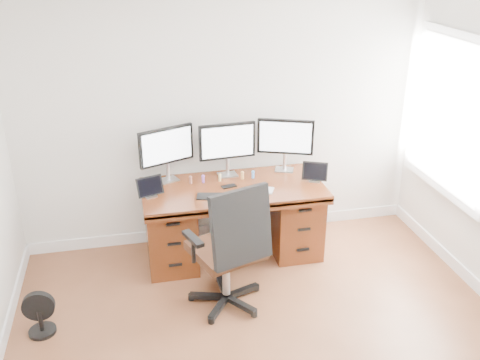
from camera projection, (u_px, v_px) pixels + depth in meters
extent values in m
cube|color=white|center=(223.00, 111.00, 5.15)|extent=(4.00, 0.10, 2.70)
cube|color=white|center=(451.00, 116.00, 4.85)|extent=(0.04, 1.30, 1.50)
cube|color=white|center=(450.00, 116.00, 4.85)|extent=(0.01, 1.15, 1.35)
cube|color=#532510|center=(233.00, 189.00, 5.01)|extent=(1.70, 0.80, 0.05)
cube|color=#532510|center=(170.00, 229.00, 5.08)|extent=(0.45, 0.70, 0.70)
cube|color=#532510|center=(292.00, 216.00, 5.31)|extent=(0.45, 0.70, 0.70)
cube|color=#3F1B0B|center=(227.00, 197.00, 5.37)|extent=(0.74, 0.03, 0.40)
cylinder|color=black|center=(226.00, 298.00, 4.61)|extent=(0.78, 0.78, 0.09)
cylinder|color=silver|center=(226.00, 272.00, 4.50)|extent=(0.07, 0.07, 0.44)
cube|color=#3D2012|center=(226.00, 250.00, 4.41)|extent=(0.66, 0.65, 0.08)
cube|color=black|center=(241.00, 227.00, 4.08)|extent=(0.50, 0.22, 0.60)
cube|color=black|center=(193.00, 239.00, 4.19)|extent=(0.15, 0.27, 0.03)
cube|color=black|center=(256.00, 220.00, 4.47)|extent=(0.15, 0.27, 0.03)
cylinder|color=black|center=(43.00, 331.00, 4.26)|extent=(0.22, 0.22, 0.03)
cylinder|color=black|center=(41.00, 321.00, 4.22)|extent=(0.04, 0.04, 0.18)
cylinder|color=black|center=(38.00, 308.00, 4.17)|extent=(0.25, 0.06, 0.25)
cube|color=silver|center=(168.00, 180.00, 5.13)|extent=(0.22, 0.20, 0.01)
cylinder|color=silver|center=(168.00, 172.00, 5.09)|extent=(0.04, 0.04, 0.18)
cube|color=black|center=(166.00, 146.00, 4.98)|extent=(0.52, 0.24, 0.35)
cube|color=white|center=(167.00, 146.00, 4.97)|extent=(0.46, 0.19, 0.30)
cube|color=silver|center=(228.00, 175.00, 5.24)|extent=(0.19, 0.15, 0.01)
cylinder|color=silver|center=(227.00, 167.00, 5.21)|extent=(0.04, 0.04, 0.18)
cube|color=black|center=(227.00, 141.00, 5.10)|extent=(0.55, 0.07, 0.35)
cube|color=white|center=(228.00, 142.00, 5.08)|extent=(0.50, 0.04, 0.30)
cube|color=silver|center=(284.00, 170.00, 5.35)|extent=(0.22, 0.20, 0.01)
cylinder|color=silver|center=(285.00, 162.00, 5.32)|extent=(0.04, 0.04, 0.18)
cube|color=black|center=(285.00, 137.00, 5.21)|extent=(0.53, 0.23, 0.35)
cube|color=white|center=(285.00, 137.00, 5.19)|extent=(0.47, 0.18, 0.30)
cube|color=silver|center=(151.00, 196.00, 4.81)|extent=(0.12, 0.11, 0.01)
cube|color=black|center=(150.00, 187.00, 4.77)|extent=(0.25, 0.14, 0.17)
cube|color=silver|center=(315.00, 181.00, 5.11)|extent=(0.12, 0.11, 0.01)
cube|color=black|center=(315.00, 172.00, 5.07)|extent=(0.25, 0.16, 0.17)
cube|color=white|center=(238.00, 194.00, 4.84)|extent=(0.33, 0.22, 0.01)
cube|color=silver|center=(266.00, 190.00, 4.92)|extent=(0.18, 0.18, 0.01)
cube|color=black|center=(209.00, 196.00, 4.80)|extent=(0.25, 0.19, 0.01)
cube|color=black|center=(229.00, 186.00, 5.00)|extent=(0.15, 0.10, 0.01)
cylinder|color=brown|center=(191.00, 181.00, 5.05)|extent=(0.03, 0.03, 0.05)
sphere|color=brown|center=(190.00, 177.00, 5.04)|extent=(0.03, 0.03, 0.03)
cylinder|color=#A95DD0|center=(203.00, 180.00, 5.07)|extent=(0.03, 0.03, 0.05)
sphere|color=#A95DD0|center=(203.00, 176.00, 5.06)|extent=(0.03, 0.03, 0.03)
cylinder|color=#D6BC75|center=(220.00, 178.00, 5.11)|extent=(0.03, 0.03, 0.05)
sphere|color=#D6BC75|center=(220.00, 175.00, 5.09)|extent=(0.03, 0.03, 0.03)
cylinder|color=#EAA856|center=(242.00, 176.00, 5.15)|extent=(0.03, 0.03, 0.05)
sphere|color=#EAA856|center=(242.00, 173.00, 5.13)|extent=(0.03, 0.03, 0.03)
cylinder|color=#5393DD|center=(253.00, 175.00, 5.17)|extent=(0.03, 0.03, 0.05)
sphere|color=#5393DD|center=(253.00, 172.00, 5.15)|extent=(0.03, 0.03, 0.03)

